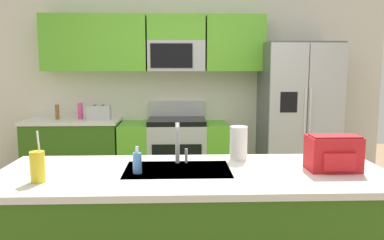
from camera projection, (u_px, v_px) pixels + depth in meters
kitchen_wall_unit at (178, 73)px, 5.12m from camera, size 5.20×0.43×2.60m
back_counter at (74, 154)px, 4.93m from camera, size 1.17×0.63×0.90m
range_oven at (174, 154)px, 4.98m from camera, size 1.36×0.61×1.10m
refrigerator at (297, 117)px, 4.90m from camera, size 0.90×0.76×1.85m
island_counter at (193, 238)px, 2.52m from camera, size 2.49×0.92×0.90m
toaster at (99, 112)px, 4.82m from camera, size 0.28×0.16×0.18m
pepper_mill at (57, 112)px, 4.85m from camera, size 0.05×0.05×0.19m
bottle_pink at (80, 111)px, 4.88m from camera, size 0.06×0.06×0.20m
sink_faucet at (178, 140)px, 2.62m from camera, size 0.09×0.21×0.28m
drink_cup_yellow at (38, 167)px, 2.22m from camera, size 0.08×0.08×0.30m
soap_dispenser at (137, 163)px, 2.41m from camera, size 0.06×0.06×0.17m
paper_towel_roll at (239, 143)px, 2.75m from camera, size 0.12×0.12×0.24m
backpack at (333, 152)px, 2.47m from camera, size 0.32×0.22×0.23m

